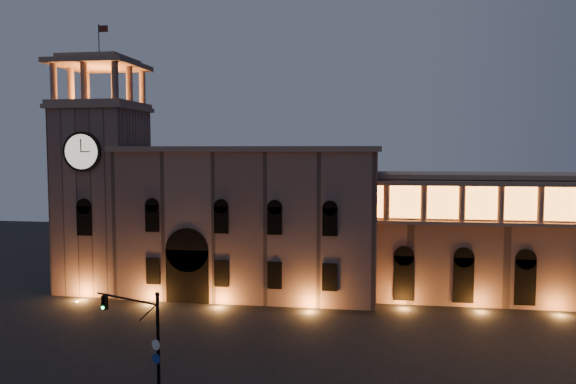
% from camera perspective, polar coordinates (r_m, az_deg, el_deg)
% --- Properties ---
extents(ground, '(160.00, 160.00, 0.00)m').
position_cam_1_polar(ground, '(48.56, -7.26, -16.45)').
color(ground, black).
rests_on(ground, ground).
extents(government_building, '(30.80, 12.80, 17.60)m').
position_cam_1_polar(government_building, '(67.72, -3.86, -2.87)').
color(government_building, '#7F5E53').
rests_on(government_building, ground).
extents(clock_tower, '(9.80, 9.80, 32.40)m').
position_cam_1_polar(clock_tower, '(72.80, -18.33, 0.37)').
color(clock_tower, '#7F5E53').
rests_on(clock_tower, ground).
extents(colonnade_wing, '(40.60, 11.50, 14.50)m').
position_cam_1_polar(colonnade_wing, '(70.89, 24.59, -4.09)').
color(colonnade_wing, '#7A594E').
rests_on(colonnade_wing, ground).
extents(traffic_light, '(5.53, 2.54, 8.15)m').
position_cam_1_polar(traffic_light, '(38.94, -14.13, -15.16)').
color(traffic_light, black).
rests_on(traffic_light, ground).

